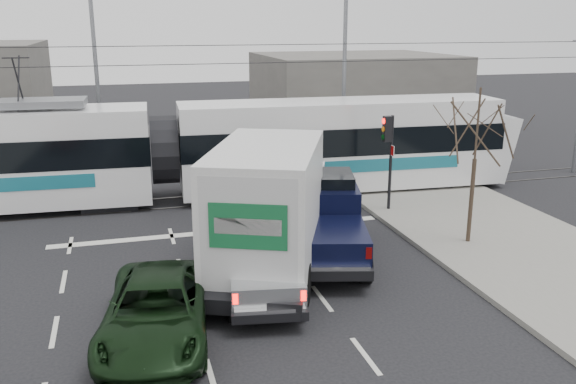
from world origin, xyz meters
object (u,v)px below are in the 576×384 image
object	(u,v)px
bare_tree	(477,131)
green_car	(156,311)
silver_pickup	(261,253)
box_truck	(271,209)
street_lamp_far	(92,66)
traffic_signal	(388,142)
tram	(163,152)
navy_pickup	(325,217)
street_lamp_near	(341,64)

from	to	relation	value
bare_tree	green_car	distance (m)	11.26
silver_pickup	box_truck	size ratio (longest dim) A/B	0.67
street_lamp_far	green_car	size ratio (longest dim) A/B	1.76
box_truck	traffic_signal	bearing A→B (deg)	60.66
tram	box_truck	xyz separation A→B (m)	(2.39, -8.19, -0.14)
silver_pickup	navy_pickup	xyz separation A→B (m)	(2.48, 1.81, 0.25)
street_lamp_near	box_truck	distance (m)	13.84
street_lamp_near	box_truck	xyz separation A→B (m)	(-6.46, -11.82, -3.19)
bare_tree	box_truck	bearing A→B (deg)	-177.30
traffic_signal	box_truck	world-z (taller)	box_truck
tram	street_lamp_far	bearing A→B (deg)	118.14
silver_pickup	navy_pickup	distance (m)	3.08
bare_tree	silver_pickup	world-z (taller)	bare_tree
tram	navy_pickup	world-z (taller)	tram
silver_pickup	box_truck	bearing A→B (deg)	70.52
traffic_signal	street_lamp_near	size ratio (longest dim) A/B	0.40
street_lamp_near	navy_pickup	distance (m)	12.46
street_lamp_far	silver_pickup	distance (m)	15.99
navy_pickup	box_truck	bearing A→B (deg)	-141.29
bare_tree	traffic_signal	world-z (taller)	bare_tree
box_truck	green_car	world-z (taller)	box_truck
tram	silver_pickup	distance (m)	9.38
traffic_signal	navy_pickup	size ratio (longest dim) A/B	0.59
street_lamp_far	navy_pickup	bearing A→B (deg)	-61.57
street_lamp_near	silver_pickup	world-z (taller)	street_lamp_near
green_car	box_truck	bearing A→B (deg)	51.87
green_car	silver_pickup	bearing A→B (deg)	46.49
box_truck	bare_tree	bearing A→B (deg)	25.83
box_truck	silver_pickup	bearing A→B (deg)	-95.42
green_car	street_lamp_far	bearing A→B (deg)	104.72
tram	box_truck	size ratio (longest dim) A/B	3.49
traffic_signal	street_lamp_far	world-z (taller)	street_lamp_far
street_lamp_far	tram	xyz separation A→B (m)	(2.65, -5.63, -3.05)
tram	box_truck	world-z (taller)	tram
traffic_signal	navy_pickup	distance (m)	5.25
bare_tree	green_car	size ratio (longest dim) A/B	0.98
traffic_signal	green_car	bearing A→B (deg)	-140.55
street_lamp_far	box_truck	size ratio (longest dim) A/B	1.10
tram	green_car	size ratio (longest dim) A/B	5.59
bare_tree	silver_pickup	distance (m)	7.89
street_lamp_near	street_lamp_far	xyz separation A→B (m)	(-11.50, 2.00, 0.00)
street_lamp_near	navy_pickup	bearing A→B (deg)	-112.29
street_lamp_far	tram	size ratio (longest dim) A/B	0.32
street_lamp_near	box_truck	bearing A→B (deg)	-118.66
street_lamp_far	tram	bearing A→B (deg)	-64.78
box_truck	navy_pickup	world-z (taller)	box_truck
street_lamp_near	silver_pickup	bearing A→B (deg)	-118.65
bare_tree	box_truck	distance (m)	7.01
bare_tree	silver_pickup	xyz separation A→B (m)	(-7.26, -1.26, -2.84)
traffic_signal	street_lamp_near	distance (m)	7.91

